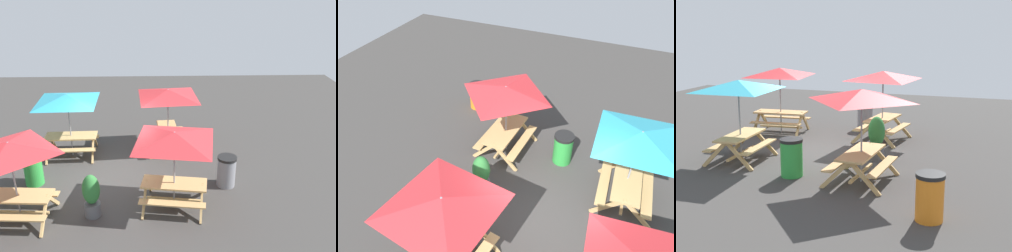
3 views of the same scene
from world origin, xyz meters
The scene contains 8 objects.
ground_plane centered at (0.00, 0.00, 0.00)m, with size 24.00×24.00×0.00m, color #3D3A38.
picnic_table_0 centered at (-1.53, 1.67, 1.99)m, with size 2.83×2.83×2.34m.
picnic_table_1 centered at (1.91, 2.09, 1.99)m, with size 2.82×2.82×2.34m.
picnic_table_2 centered at (-2.16, -2.04, 1.99)m, with size 2.12×2.12×2.34m.
picnic_table_3 centered at (1.98, -1.56, 1.99)m, with size 2.80×2.80×2.34m.
trash_bin_green centered at (-2.31, -0.25, 0.49)m, with size 0.59×0.59×0.98m.
trash_bin_gray centered at (3.63, -0.51, 0.49)m, with size 0.59×0.59×0.98m.
potted_plant_0 centered at (-0.25, -1.93, 0.65)m, with size 0.47×0.47×1.26m.
Camera 1 is at (1.54, -10.42, 6.29)m, focal length 40.00 mm.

